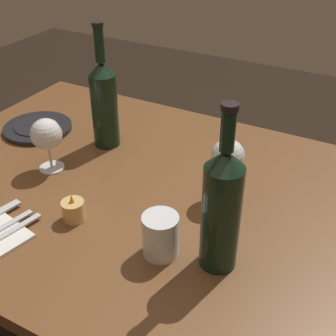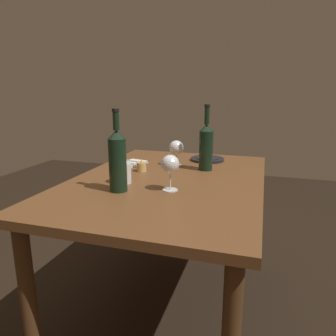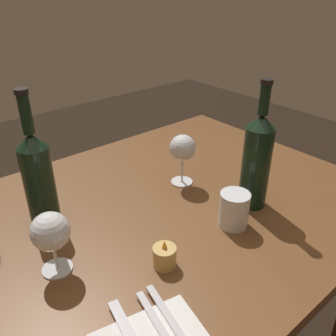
# 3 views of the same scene
# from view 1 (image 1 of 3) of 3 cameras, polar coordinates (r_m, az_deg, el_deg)

# --- Properties ---
(dining_table) EXTENTS (1.30, 0.90, 0.74)m
(dining_table) POSITION_cam_1_polar(r_m,az_deg,el_deg) (1.17, -2.56, -6.37)
(dining_table) COLOR brown
(dining_table) RESTS_ON ground
(wine_glass_left) EXTENTS (0.08, 0.08, 0.14)m
(wine_glass_left) POSITION_cam_1_polar(r_m,az_deg,el_deg) (1.18, -15.23, 4.07)
(wine_glass_left) COLOR white
(wine_glass_left) RESTS_ON dining_table
(wine_glass_right) EXTENTS (0.08, 0.08, 0.16)m
(wine_glass_right) POSITION_cam_1_polar(r_m,az_deg,el_deg) (1.03, 7.62, 1.34)
(wine_glass_right) COLOR white
(wine_glass_right) RESTS_ON dining_table
(wine_bottle) EXTENTS (0.08, 0.08, 0.35)m
(wine_bottle) POSITION_cam_1_polar(r_m,az_deg,el_deg) (0.84, 6.85, -5.07)
(wine_bottle) COLOR black
(wine_bottle) RESTS_ON dining_table
(wine_bottle_second) EXTENTS (0.07, 0.07, 0.35)m
(wine_bottle_second) POSITION_cam_1_polar(r_m,az_deg,el_deg) (1.26, -8.15, 8.34)
(wine_bottle_second) COLOR black
(wine_bottle_second) RESTS_ON dining_table
(water_tumbler) EXTENTS (0.08, 0.08, 0.09)m
(water_tumbler) POSITION_cam_1_polar(r_m,az_deg,el_deg) (0.91, -0.96, -8.76)
(water_tumbler) COLOR white
(water_tumbler) RESTS_ON dining_table
(votive_candle) EXTENTS (0.05, 0.05, 0.07)m
(votive_candle) POSITION_cam_1_polar(r_m,az_deg,el_deg) (1.03, -11.95, -5.38)
(votive_candle) COLOR #DBB266
(votive_candle) RESTS_ON dining_table
(dinner_plate) EXTENTS (0.21, 0.21, 0.02)m
(dinner_plate) POSITION_cam_1_polar(r_m,az_deg,el_deg) (1.43, -16.28, 4.97)
(dinner_plate) COLOR black
(dinner_plate) RESTS_ON dining_table
(fork_outer) EXTENTS (0.05, 0.18, 0.00)m
(fork_outer) POSITION_cam_1_polar(r_m,az_deg,el_deg) (1.02, -20.09, -8.03)
(fork_outer) COLOR silver
(fork_outer) RESTS_ON folded_napkin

